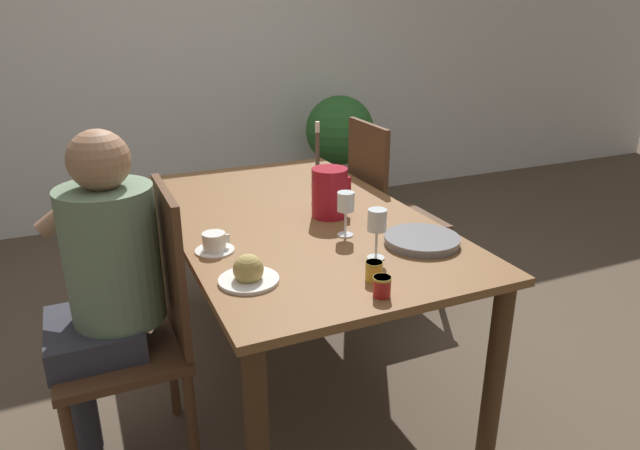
{
  "coord_description": "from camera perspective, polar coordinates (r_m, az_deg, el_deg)",
  "views": [
    {
      "loc": [
        -0.8,
        -2.06,
        1.54
      ],
      "look_at": [
        0.0,
        -0.25,
        0.78
      ],
      "focal_mm": 32.0,
      "sensor_mm": 36.0,
      "label": 1
    }
  ],
  "objects": [
    {
      "name": "jam_jar_red",
      "position": [
        1.71,
        6.22,
        -6.04
      ],
      "size": [
        0.06,
        0.06,
        0.06
      ],
      "color": "#A81E1E",
      "rests_on": "dining_table"
    },
    {
      "name": "ground_plane",
      "position": [
        2.69,
        -2.24,
        -13.86
      ],
      "size": [
        20.0,
        20.0,
        0.0
      ],
      "primitive_type": "plane",
      "color": "brown"
    },
    {
      "name": "chair_person_side",
      "position": [
        2.04,
        -17.34,
        -9.78
      ],
      "size": [
        0.42,
        0.42,
        1.0
      ],
      "rotation": [
        0.0,
        0.0,
        1.57
      ],
      "color": "#51331E",
      "rests_on": "ground_plane"
    },
    {
      "name": "dining_table",
      "position": [
        2.38,
        -2.45,
        -1.23
      ],
      "size": [
        0.98,
        1.68,
        0.73
      ],
      "color": "brown",
      "rests_on": "ground_plane"
    },
    {
      "name": "bread_plate",
      "position": [
        1.8,
        -7.17,
        -4.76
      ],
      "size": [
        0.19,
        0.19,
        0.1
      ],
      "color": "white",
      "rests_on": "dining_table"
    },
    {
      "name": "chair_opposite",
      "position": [
        3.04,
        6.56,
        1.42
      ],
      "size": [
        0.42,
        0.42,
        1.0
      ],
      "rotation": [
        0.0,
        0.0,
        -1.57
      ],
      "color": "#51331E",
      "rests_on": "ground_plane"
    },
    {
      "name": "serving_tray",
      "position": [
        2.1,
        10.15,
        -1.49
      ],
      "size": [
        0.27,
        0.27,
        0.03
      ],
      "color": "gray",
      "rests_on": "dining_table"
    },
    {
      "name": "wall_back",
      "position": [
        4.41,
        -14.03,
        17.35
      ],
      "size": [
        10.0,
        0.06,
        2.6
      ],
      "color": "white",
      "rests_on": "ground_plane"
    },
    {
      "name": "potted_plant",
      "position": [
        4.44,
        1.98,
        8.65
      ],
      "size": [
        0.53,
        0.53,
        0.91
      ],
      "color": "#4C4742",
      "rests_on": "ground_plane"
    },
    {
      "name": "person_seated",
      "position": [
        1.99,
        -20.79,
        -4.91
      ],
      "size": [
        0.39,
        0.41,
        1.2
      ],
      "rotation": [
        0.0,
        0.0,
        1.57
      ],
      "color": "#33333D",
      "rests_on": "ground_plane"
    },
    {
      "name": "red_pitcher",
      "position": [
        2.32,
        0.96,
        3.28
      ],
      "size": [
        0.17,
        0.15,
        0.2
      ],
      "color": "#A31423",
      "rests_on": "dining_table"
    },
    {
      "name": "teacup_near_person",
      "position": [
        2.04,
        -10.52,
        -1.83
      ],
      "size": [
        0.14,
        0.14,
        0.07
      ],
      "color": "white",
      "rests_on": "dining_table"
    },
    {
      "name": "wine_glass_juice",
      "position": [
        1.92,
        5.72,
        0.17
      ],
      "size": [
        0.06,
        0.06,
        0.18
      ],
      "color": "white",
      "rests_on": "dining_table"
    },
    {
      "name": "candlestick_tall",
      "position": [
        2.71,
        -0.25,
        6.34
      ],
      "size": [
        0.06,
        0.06,
        0.31
      ],
      "color": "#4C4238",
      "rests_on": "dining_table"
    },
    {
      "name": "jam_jar_amber",
      "position": [
        1.8,
        5.41,
        -4.52
      ],
      "size": [
        0.06,
        0.06,
        0.06
      ],
      "color": "gold",
      "rests_on": "dining_table"
    },
    {
      "name": "wine_glass_water",
      "position": [
        2.11,
        2.59,
        2.11
      ],
      "size": [
        0.06,
        0.06,
        0.17
      ],
      "color": "white",
      "rests_on": "dining_table"
    }
  ]
}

